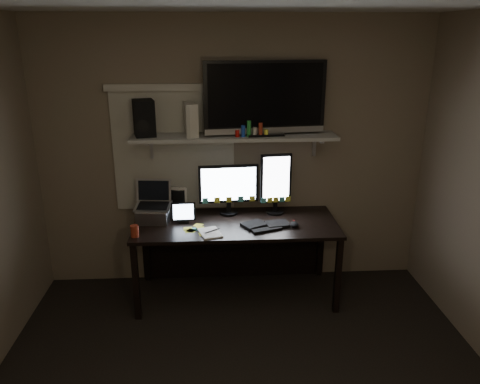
{
  "coord_description": "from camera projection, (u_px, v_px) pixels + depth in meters",
  "views": [
    {
      "loc": [
        -0.2,
        -2.42,
        2.33
      ],
      "look_at": [
        0.03,
        1.25,
        1.08
      ],
      "focal_mm": 35.0,
      "sensor_mm": 36.0,
      "label": 1
    }
  ],
  "objects": [
    {
      "name": "speaker",
      "position": [
        144.0,
        118.0,
        4.03
      ],
      "size": [
        0.22,
        0.24,
        0.31
      ],
      "primitive_type": "cube",
      "rotation": [
        0.0,
        0.0,
        0.25
      ],
      "color": "black",
      "rests_on": "wall_shelf"
    },
    {
      "name": "bottles",
      "position": [
        252.0,
        129.0,
        4.02
      ],
      "size": [
        0.23,
        0.09,
        0.14
      ],
      "primitive_type": null,
      "rotation": [
        0.0,
        0.0,
        0.19
      ],
      "color": "#A50F0C",
      "rests_on": "wall_shelf"
    },
    {
      "name": "tv",
      "position": [
        265.0,
        98.0,
        4.01
      ],
      "size": [
        1.08,
        0.31,
        0.64
      ],
      "primitive_type": "cube",
      "rotation": [
        0.0,
        0.0,
        0.12
      ],
      "color": "black",
      "rests_on": "wall_shelf"
    },
    {
      "name": "monitor_portrait",
      "position": [
        276.0,
        184.0,
        4.29
      ],
      "size": [
        0.29,
        0.09,
        0.58
      ],
      "primitive_type": "cube",
      "rotation": [
        0.0,
        0.0,
        0.12
      ],
      "color": "black",
      "rests_on": "desk"
    },
    {
      "name": "mouse",
      "position": [
        294.0,
        224.0,
        4.08
      ],
      "size": [
        0.08,
        0.12,
        0.04
      ],
      "primitive_type": "ellipsoid",
      "rotation": [
        0.0,
        0.0,
        -0.08
      ],
      "color": "black",
      "rests_on": "desk"
    },
    {
      "name": "monitor_landscape",
      "position": [
        229.0,
        189.0,
        4.3
      ],
      "size": [
        0.55,
        0.1,
        0.48
      ],
      "primitive_type": "cube",
      "rotation": [
        0.0,
        0.0,
        0.07
      ],
      "color": "black",
      "rests_on": "desk"
    },
    {
      "name": "game_console",
      "position": [
        191.0,
        119.0,
        4.05
      ],
      "size": [
        0.13,
        0.25,
        0.29
      ],
      "primitive_type": "cube",
      "rotation": [
        0.0,
        0.0,
        0.27
      ],
      "color": "#B9B4A7",
      "rests_on": "wall_shelf"
    },
    {
      "name": "file_sorter",
      "position": [
        175.0,
        201.0,
        4.33
      ],
      "size": [
        0.22,
        0.15,
        0.25
      ],
      "primitive_type": "cube",
      "rotation": [
        0.0,
        0.0,
        -0.35
      ],
      "color": "black",
      "rests_on": "desk"
    },
    {
      "name": "window_blinds",
      "position": [
        174.0,
        151.0,
        4.29
      ],
      "size": [
        1.1,
        0.02,
        1.1
      ],
      "primitive_type": "cube",
      "color": "beige",
      "rests_on": "back_wall"
    },
    {
      "name": "tablet",
      "position": [
        184.0,
        213.0,
        4.14
      ],
      "size": [
        0.22,
        0.09,
        0.19
      ],
      "primitive_type": "cube",
      "rotation": [
        0.0,
        0.0,
        0.03
      ],
      "color": "black",
      "rests_on": "desk"
    },
    {
      "name": "wall_shelf",
      "position": [
        235.0,
        137.0,
        4.12
      ],
      "size": [
        1.8,
        0.35,
        0.03
      ],
      "primitive_type": "cube",
      "color": "#A7A7A2",
      "rests_on": "back_wall"
    },
    {
      "name": "keyboard",
      "position": [
        266.0,
        224.0,
        4.09
      ],
      "size": [
        0.44,
        0.29,
        0.02
      ],
      "primitive_type": "cube",
      "rotation": [
        0.0,
        0.0,
        0.34
      ],
      "color": "black",
      "rests_on": "desk"
    },
    {
      "name": "desk",
      "position": [
        235.0,
        235.0,
        4.34
      ],
      "size": [
        1.8,
        0.75,
        0.73
      ],
      "color": "black",
      "rests_on": "floor"
    },
    {
      "name": "sticky_notes",
      "position": [
        202.0,
        229.0,
        4.01
      ],
      "size": [
        0.33,
        0.25,
        0.0
      ],
      "primitive_type": null,
      "rotation": [
        0.0,
        0.0,
        0.06
      ],
      "color": "yellow",
      "rests_on": "desk"
    },
    {
      "name": "back_wall",
      "position": [
        234.0,
        155.0,
        4.35
      ],
      "size": [
        3.6,
        0.0,
        3.6
      ],
      "primitive_type": "plane",
      "rotation": [
        1.57,
        0.0,
        0.0
      ],
      "color": "#7A6657",
      "rests_on": "floor"
    },
    {
      "name": "laptop",
      "position": [
        153.0,
        203.0,
        4.13
      ],
      "size": [
        0.34,
        0.29,
        0.35
      ],
      "primitive_type": "cube",
      "rotation": [
        0.0,
        0.0,
        -0.1
      ],
      "color": "#AEAEB3",
      "rests_on": "desk"
    },
    {
      "name": "notepad",
      "position": [
        210.0,
        233.0,
        3.93
      ],
      "size": [
        0.22,
        0.26,
        0.01
      ],
      "primitive_type": "cube",
      "rotation": [
        0.0,
        0.0,
        0.28
      ],
      "color": "white",
      "rests_on": "desk"
    },
    {
      "name": "cup",
      "position": [
        135.0,
        231.0,
        3.86
      ],
      "size": [
        0.09,
        0.09,
        0.1
      ],
      "primitive_type": "cylinder",
      "rotation": [
        0.0,
        0.0,
        0.32
      ],
      "color": "maroon",
      "rests_on": "desk"
    }
  ]
}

